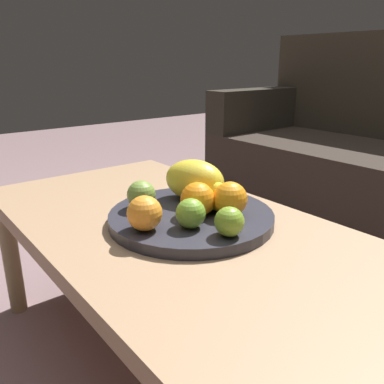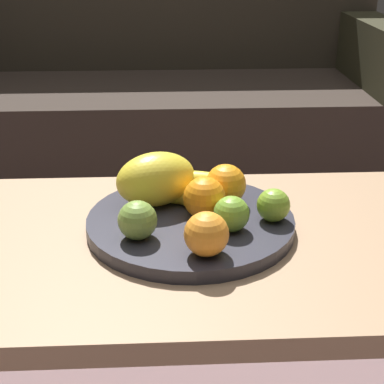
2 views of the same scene
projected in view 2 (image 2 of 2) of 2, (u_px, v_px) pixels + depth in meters
The scene contains 11 objects.
coffee_table at pixel (191, 259), 1.09m from camera, with size 1.15×0.59×0.41m.
couch at pixel (160, 104), 2.25m from camera, with size 1.70×0.70×0.90m.
fruit_bowl at pixel (192, 223), 1.09m from camera, with size 0.38×0.38×0.03m, color #2E2D37.
melon_large_front at pixel (156, 179), 1.12m from camera, with size 0.16×0.10×0.10m, color yellow.
orange_front at pixel (226, 185), 1.13m from camera, with size 0.08×0.08×0.08m, color orange.
orange_left at pixel (206, 234), 0.95m from camera, with size 0.07×0.07×0.07m, color orange.
orange_right at pixel (204, 198), 1.07m from camera, with size 0.08×0.08×0.08m, color orange.
apple_front at pixel (231, 214), 1.03m from camera, with size 0.06×0.06×0.06m, color #74A631.
apple_left at pixel (273, 205), 1.06m from camera, with size 0.06×0.06×0.06m, color #7AA32D.
apple_right at pixel (137, 220), 1.00m from camera, with size 0.07×0.07×0.07m, color olive.
banana_bunch at pixel (190, 189), 1.14m from camera, with size 0.17×0.12×0.06m.
Camera 2 is at (-0.05, -0.94, 0.92)m, focal length 55.39 mm.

